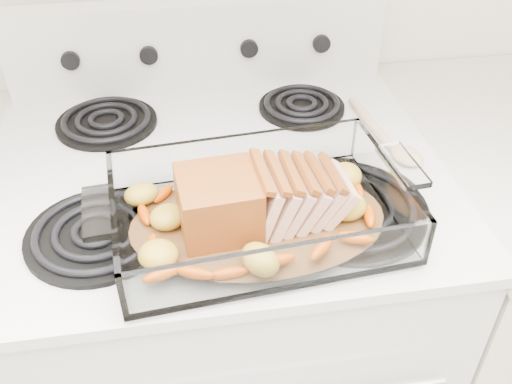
{
  "coord_description": "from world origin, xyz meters",
  "views": [
    {
      "loc": [
        -0.06,
        0.85,
        1.5
      ],
      "look_at": [
        0.05,
        1.49,
        0.99
      ],
      "focal_mm": 40.0,
      "sensor_mm": 36.0,
      "label": 1
    }
  ],
  "objects": [
    {
      "name": "electric_range",
      "position": [
        0.0,
        1.66,
        0.48
      ],
      "size": [
        0.78,
        0.7,
        1.12
      ],
      "color": "silver",
      "rests_on": "ground"
    },
    {
      "name": "counter_right",
      "position": [
        0.67,
        1.66,
        0.47
      ],
      "size": [
        0.58,
        0.68,
        0.93
      ],
      "color": "silver",
      "rests_on": "ground"
    },
    {
      "name": "baking_dish",
      "position": [
        0.05,
        1.47,
        0.96
      ],
      "size": [
        0.41,
        0.27,
        0.08
      ],
      "rotation": [
        0.0,
        0.0,
        0.08
      ],
      "color": "white",
      "rests_on": "electric_range"
    },
    {
      "name": "pork_roast",
      "position": [
        0.03,
        1.47,
        0.99
      ],
      "size": [
        0.25,
        0.11,
        0.09
      ],
      "rotation": [
        0.0,
        0.0,
        -0.15
      ],
      "color": "brown",
      "rests_on": "baking_dish"
    },
    {
      "name": "roast_vegetables",
      "position": [
        0.04,
        1.5,
        0.97
      ],
      "size": [
        0.32,
        0.17,
        0.04
      ],
      "rotation": [
        0.0,
        0.0,
        0.42
      ],
      "color": "#C74000",
      "rests_on": "baking_dish"
    },
    {
      "name": "wooden_spoon",
      "position": [
        0.32,
        1.66,
        0.95
      ],
      "size": [
        0.07,
        0.25,
        0.02
      ],
      "rotation": [
        0.0,
        0.0,
        0.1
      ],
      "color": "#DDB988",
      "rests_on": "electric_range"
    }
  ]
}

